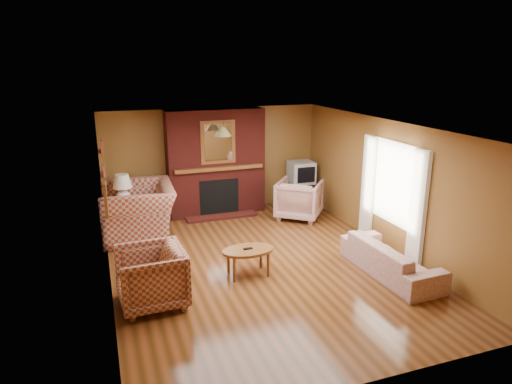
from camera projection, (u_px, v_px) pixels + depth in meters
name	position (u px, v px, depth m)	size (l,w,h in m)	color
floor	(261.00, 264.00, 7.96)	(6.50, 6.50, 0.00)	#42250E
ceiling	(261.00, 127.00, 7.29)	(6.50, 6.50, 0.00)	white
wall_back	(213.00, 160.00, 10.57)	(6.50, 6.50, 0.00)	brown
wall_front	(369.00, 286.00, 4.69)	(6.50, 6.50, 0.00)	brown
wall_left	(105.00, 215.00, 6.83)	(6.50, 6.50, 0.00)	brown
wall_right	(388.00, 186.00, 8.43)	(6.50, 6.50, 0.00)	brown
fireplace	(216.00, 163.00, 10.34)	(2.20, 0.82, 2.40)	#551612
window_right	(392.00, 192.00, 8.25)	(0.10, 1.85, 2.00)	beige
bookshelf	(102.00, 159.00, 8.44)	(0.09, 0.55, 0.71)	brown
botanical_print	(105.00, 198.00, 6.47)	(0.05, 0.40, 0.50)	brown
pendant_light	(223.00, 132.00, 9.49)	(0.36, 0.36, 0.48)	black
plaid_loveseat	(138.00, 210.00, 9.16)	(1.61, 1.41, 1.05)	maroon
plaid_armchair	(151.00, 277.00, 6.55)	(0.93, 0.95, 0.87)	maroon
floral_sofa	(391.00, 258.00, 7.53)	(1.92, 0.75, 0.56)	beige
floral_armchair	(299.00, 199.00, 10.21)	(0.92, 0.95, 0.86)	beige
coffee_table	(248.00, 252.00, 7.47)	(0.86, 0.54, 0.48)	brown
side_table	(125.00, 218.00, 9.43)	(0.43, 0.43, 0.57)	brown
table_lamp	(123.00, 188.00, 9.25)	(0.40, 0.40, 0.65)	white
tv_stand	(301.00, 194.00, 11.07)	(0.54, 0.49, 0.59)	black
crt_tv	(301.00, 172.00, 10.91)	(0.59, 0.58, 0.52)	#AAACB2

